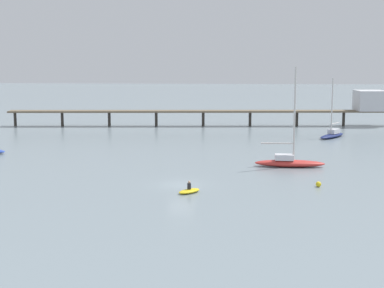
{
  "coord_description": "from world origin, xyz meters",
  "views": [
    {
      "loc": [
        4.65,
        -54.73,
        12.59
      ],
      "look_at": [
        0.0,
        16.49,
        1.5
      ],
      "focal_mm": 53.72,
      "sensor_mm": 36.0,
      "label": 1
    }
  ],
  "objects": [
    {
      "name": "sailboat_navy",
      "position": [
        20.5,
        33.97,
        0.61
      ],
      "size": [
        5.39,
        6.48,
        9.15
      ],
      "color": "navy",
      "rests_on": "ground_plane"
    },
    {
      "name": "pier",
      "position": [
        17.22,
        48.38,
        3.72
      ],
      "size": [
        69.1,
        8.58,
        6.36
      ],
      "color": "brown",
      "rests_on": "ground_plane"
    },
    {
      "name": "mooring_buoy_inner",
      "position": [
        13.31,
        0.01,
        0.27
      ],
      "size": [
        0.53,
        0.53,
        0.53
      ],
      "primitive_type": "sphere",
      "color": "yellow",
      "rests_on": "ground_plane"
    },
    {
      "name": "ground_plane",
      "position": [
        0.0,
        0.0,
        0.0
      ],
      "size": [
        400.0,
        400.0,
        0.0
      ],
      "primitive_type": "plane",
      "color": "gray"
    },
    {
      "name": "dinghy_yellow",
      "position": [
        1.03,
        -3.24,
        0.22
      ],
      "size": [
        2.42,
        2.5,
        1.14
      ],
      "color": "yellow",
      "rests_on": "ground_plane"
    },
    {
      "name": "sailboat_red",
      "position": [
        11.5,
        10.03,
        0.69
      ],
      "size": [
        7.96,
        2.13,
        11.33
      ],
      "color": "red",
      "rests_on": "ground_plane"
    }
  ]
}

